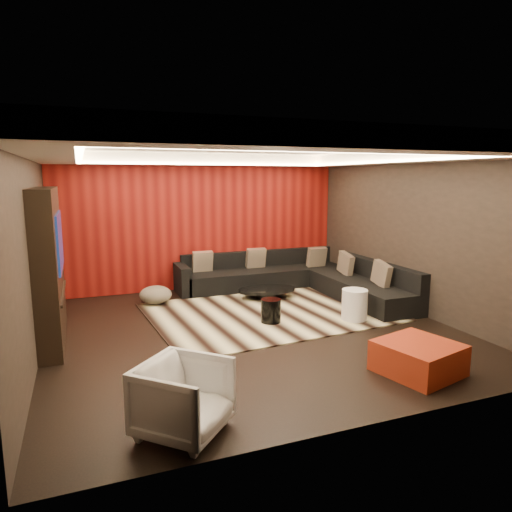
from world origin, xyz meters
name	(u,v)px	position (x,y,z in m)	size (l,w,h in m)	color
floor	(252,330)	(0.00, 0.00, -0.01)	(6.00, 6.00, 0.02)	black
ceiling	(252,145)	(0.00, 0.00, 2.81)	(6.00, 6.00, 0.02)	silver
wall_back	(202,222)	(0.00, 3.01, 1.40)	(6.00, 0.02, 2.80)	black
wall_left	(30,252)	(-3.01, 0.00, 1.40)	(0.02, 6.00, 2.80)	black
wall_right	(413,232)	(3.01, 0.00, 1.40)	(0.02, 6.00, 2.80)	black
red_feature_wall	(202,223)	(0.00, 2.97, 1.40)	(5.98, 0.05, 2.78)	#6B0C0A
soffit_back	(204,160)	(0.00, 2.70, 2.69)	(6.00, 0.60, 0.22)	silver
soffit_front	(355,139)	(0.00, -2.70, 2.69)	(6.00, 0.60, 0.22)	silver
soffit_left	(49,149)	(-2.70, 0.00, 2.69)	(0.60, 4.80, 0.22)	silver
soffit_right	(403,156)	(2.70, 0.00, 2.69)	(0.60, 4.80, 0.22)	silver
cove_back	(209,164)	(0.00, 2.36, 2.60)	(4.80, 0.08, 0.04)	#FFD899
cove_front	(336,151)	(0.00, -2.36, 2.60)	(4.80, 0.08, 0.04)	#FFD899
cove_left	(79,157)	(-2.36, 0.00, 2.60)	(0.08, 4.80, 0.04)	#FFD899
cove_right	(386,161)	(2.36, 0.00, 2.60)	(0.08, 4.80, 0.04)	#FFD899
tv_surround	(49,266)	(-2.85, 0.60, 1.10)	(0.30, 2.00, 2.20)	black
tv_screen	(59,241)	(-2.69, 0.60, 1.45)	(0.04, 1.30, 0.80)	black
tv_shelf	(63,293)	(-2.69, 0.60, 0.70)	(0.04, 1.60, 0.04)	black
rug	(268,312)	(0.58, 0.75, 0.01)	(4.00, 3.00, 0.02)	beige
coffee_table	(267,293)	(0.92, 1.61, 0.12)	(1.14, 1.14, 0.19)	black
drum_stool	(271,311)	(0.40, 0.19, 0.21)	(0.32, 0.32, 0.38)	black
striped_pouf	(156,295)	(-1.17, 2.00, 0.18)	(0.59, 0.59, 0.33)	beige
white_side_table	(354,305)	(1.75, -0.17, 0.26)	(0.42, 0.42, 0.52)	white
orange_ottoman	(418,358)	(1.32, -2.21, 0.19)	(0.85, 0.85, 0.38)	#A52C15
armchair	(184,398)	(-1.61, -2.50, 0.34)	(0.74, 0.76, 0.69)	white
sectional_sofa	(299,280)	(1.73, 1.86, 0.26)	(3.65, 3.50, 0.75)	black
throw_pillows	(298,262)	(1.72, 1.90, 0.62)	(2.97, 2.74, 0.50)	beige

